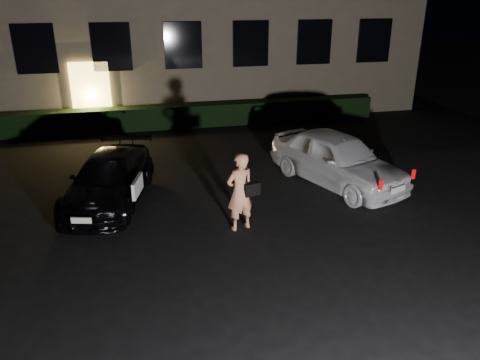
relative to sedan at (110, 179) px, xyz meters
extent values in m
plane|color=black|center=(2.71, -4.00, -0.58)|extent=(80.00, 80.00, 0.00)
cube|color=#F1C15A|center=(-0.79, 6.94, 0.67)|extent=(1.40, 0.10, 2.50)
cube|color=black|center=(-2.49, 6.94, 2.42)|extent=(1.40, 0.10, 1.70)
cube|color=black|center=(0.11, 6.94, 2.42)|extent=(1.40, 0.10, 1.70)
cube|color=black|center=(2.71, 6.94, 2.42)|extent=(1.40, 0.10, 1.70)
cube|color=black|center=(5.31, 6.94, 2.42)|extent=(1.40, 0.10, 1.70)
cube|color=black|center=(7.91, 6.94, 2.42)|extent=(1.40, 0.10, 1.70)
cube|color=black|center=(10.51, 6.94, 2.42)|extent=(1.40, 0.10, 1.70)
cube|color=black|center=(2.71, 6.50, -0.16)|extent=(15.00, 0.70, 0.85)
imported|color=black|center=(0.00, 0.00, 0.00)|extent=(2.57, 4.29, 1.16)
cube|color=white|center=(0.67, -0.93, 0.14)|extent=(0.28, 0.82, 0.39)
cube|color=silver|center=(-0.52, -2.01, -0.07)|extent=(0.42, 0.14, 0.13)
imported|color=white|center=(5.96, -0.15, 0.13)|extent=(3.07, 4.50, 1.42)
cube|color=red|center=(6.13, -2.22, 0.19)|extent=(0.10, 0.08, 0.24)
cube|color=red|center=(7.23, -1.79, 0.19)|extent=(0.10, 0.08, 0.24)
cube|color=silver|center=(6.70, -2.06, -0.04)|extent=(0.46, 0.21, 0.14)
imported|color=#F0946D|center=(2.83, -2.14, 0.30)|extent=(0.74, 0.60, 1.77)
cube|color=black|center=(3.07, -2.19, 0.36)|extent=(0.39, 0.26, 0.28)
cube|color=black|center=(2.94, -2.19, 0.76)|extent=(0.06, 0.07, 0.55)
camera|label=1|loc=(0.77, -11.15, 4.34)|focal=35.00mm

